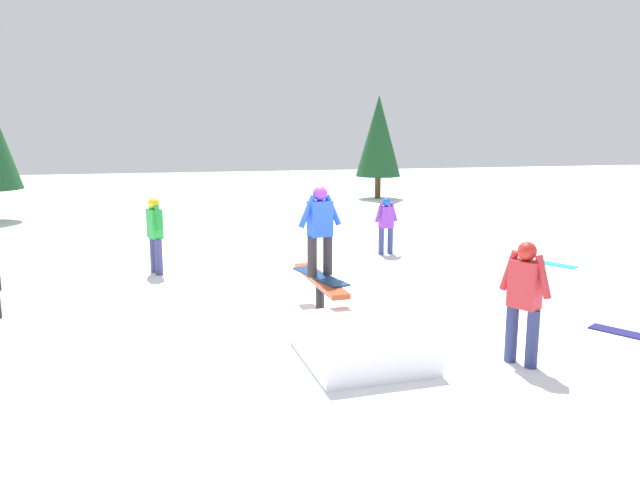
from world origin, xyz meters
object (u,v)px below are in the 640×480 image
Objects in this scene: rail_feature at (320,284)px; main_rider_on_rail at (320,232)px; bystander_green at (155,231)px; loose_snowboard_white at (272,272)px; bystander_red at (524,297)px; loose_snowboard_cyan at (541,262)px; pine_tree_near at (379,136)px; bystander_purple at (386,223)px.

rail_feature is 1.48× the size of main_rider_on_rail.
bystander_green is 2.51m from loose_snowboard_white.
main_rider_on_rail is 0.90× the size of bystander_red.
loose_snowboard_cyan is 1.14× the size of loose_snowboard_white.
loose_snowboard_white is at bearing 1.82° from rail_feature.
main_rider_on_rail is 6.42m from loose_snowboard_cyan.
bystander_purple is at bearing 163.44° from pine_tree_near.
bystander_purple is at bearing -103.05° from bystander_green.
bystander_green is 0.38× the size of pine_tree_near.
pine_tree_near reaches higher than bystander_purple.
loose_snowboard_cyan is (-1.62, -3.09, -0.74)m from bystander_purple.
bystander_red reaches higher than loose_snowboard_cyan.
bystander_green is at bearing -125.49° from loose_snowboard_cyan.
loose_snowboard_cyan is at bearing -80.13° from main_rider_on_rail.
bystander_purple is at bearing -147.74° from loose_snowboard_cyan.
loose_snowboard_white is 0.33× the size of pine_tree_near.
main_rider_on_rail is 0.93× the size of loose_snowboard_cyan.
pine_tree_near reaches higher than bystander_green.
bystander_purple is (4.39, -2.55, -0.63)m from main_rider_on_rail.
main_rider_on_rail is 15.93m from pine_tree_near.
bystander_green is at bearing 96.58° from loose_snowboard_white.
main_rider_on_rail is at bearing -170.25° from bystander_red.
bystander_purple is (0.83, -5.20, -0.13)m from bystander_green.
bystander_purple reaches higher than loose_snowboard_cyan.
bystander_purple is 11.05m from pine_tree_near.
bystander_purple is at bearing 145.87° from bystander_red.
bystander_red reaches higher than bystander_green.
bystander_red is at bearing 74.00° from bystander_purple.
loose_snowboard_cyan is at bearing -117.57° from bystander_green.
main_rider_on_rail reaches higher than bystander_purple.
main_rider_on_rail is 3.42m from loose_snowboard_white.
rail_feature is 0.83m from main_rider_on_rail.
loose_snowboard_cyan and loose_snowboard_white have the same top height.
loose_snowboard_white is 13.41m from pine_tree_near.
bystander_purple is at bearing -48.35° from loose_snowboard_white.
bystander_purple is (4.39, -2.55, 0.20)m from rail_feature.
pine_tree_near reaches higher than loose_snowboard_white.
bystander_red is 1.03× the size of loose_snowboard_cyan.
pine_tree_near reaches higher than main_rider_on_rail.
bystander_purple is 0.32× the size of pine_tree_near.
main_rider_on_rail is 4.47m from bystander_green.
bystander_red is 1.18× the size of loose_snowboard_white.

